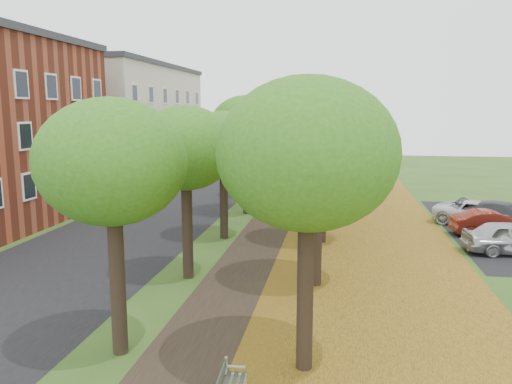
% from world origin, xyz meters
% --- Properties ---
extents(ground, '(120.00, 120.00, 0.00)m').
position_xyz_m(ground, '(0.00, 0.00, 0.00)').
color(ground, '#2D4C19').
rests_on(ground, ground).
extents(street_asphalt, '(8.00, 70.00, 0.01)m').
position_xyz_m(street_asphalt, '(-7.50, 15.00, 0.00)').
color(street_asphalt, black).
rests_on(street_asphalt, ground).
extents(footpath, '(3.20, 70.00, 0.01)m').
position_xyz_m(footpath, '(0.00, 15.00, 0.00)').
color(footpath, black).
rests_on(footpath, ground).
extents(leaf_verge, '(7.50, 70.00, 0.01)m').
position_xyz_m(leaf_verge, '(5.00, 15.00, 0.01)').
color(leaf_verge, olive).
rests_on(leaf_verge, ground).
extents(tree_row_west, '(3.96, 33.96, 6.54)m').
position_xyz_m(tree_row_west, '(-2.20, 15.00, 4.83)').
color(tree_row_west, black).
rests_on(tree_row_west, ground).
extents(tree_row_east, '(3.96, 33.96, 6.54)m').
position_xyz_m(tree_row_east, '(2.60, 15.00, 4.83)').
color(tree_row_east, black).
rests_on(tree_row_east, ground).
extents(building_cream, '(10.30, 20.30, 10.40)m').
position_xyz_m(building_cream, '(-17.00, 33.00, 5.21)').
color(building_cream, beige).
rests_on(building_cream, ground).
extents(car_red, '(4.01, 1.68, 1.29)m').
position_xyz_m(car_red, '(11.00, 14.58, 0.64)').
color(car_red, maroon).
rests_on(car_red, ground).
extents(car_grey, '(5.24, 3.80, 1.41)m').
position_xyz_m(car_grey, '(12.17, 16.34, 0.70)').
color(car_grey, '#313136').
rests_on(car_grey, ground).
extents(car_white, '(5.26, 3.93, 1.33)m').
position_xyz_m(car_white, '(11.00, 16.92, 0.66)').
color(car_white, silver).
rests_on(car_white, ground).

